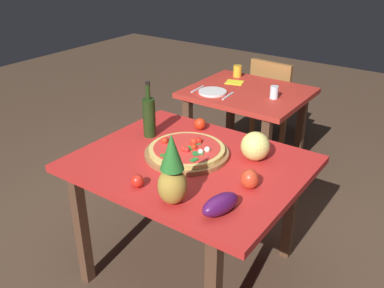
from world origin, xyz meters
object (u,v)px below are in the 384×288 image
Objects in this scene: display_table at (190,174)px; wine_bottle at (149,116)px; tomato_by_bottle at (200,124)px; drinking_glass_juice at (237,71)px; pizza_board at (187,153)px; background_table at (247,104)px; knife_utensil at (228,96)px; dinner_plate at (213,92)px; fork_utensil at (198,89)px; tomato_at_corner at (137,181)px; drinking_glass_water at (274,92)px; pineapple_left at (172,173)px; dining_chair at (274,98)px; melon at (255,146)px; napkin_folded at (234,82)px; bell_pepper at (250,179)px; pizza at (187,149)px; eggplant at (220,204)px.

display_table is 0.46m from wine_bottle.
tomato_by_bottle is 1.17m from drinking_glass_juice.
background_table is at bearing 101.89° from pizza_board.
drinking_glass_juice is 0.52m from knife_utensil.
knife_utensil is at bearing 0.00° from dinner_plate.
fork_utensil is (-0.14, 0.00, -0.00)m from dinner_plate.
display_table is 0.39m from tomato_at_corner.
pizza_board is 1.12m from drinking_glass_water.
tomato_by_bottle is at bearing -99.64° from drinking_glass_water.
pineapple_left reaches higher than fork_utensil.
wine_bottle is at bearing -82.82° from dinner_plate.
tomato_at_corner is at bearing -55.63° from wine_bottle.
tomato_at_corner is at bearing -82.52° from knife_utensil.
knife_utensil is (-0.02, -0.83, 0.26)m from dining_chair.
drinking_glass_juice reaches higher than fork_utensil.
pineapple_left is 2.18× the size of melon.
dining_chair reaches higher than napkin_folded.
drinking_glass_juice is at bearing 77.18° from fork_utensil.
drinking_glass_juice is at bearing 121.50° from bell_pepper.
pizza is 0.48m from pineapple_left.
wine_bottle is 3.63× the size of drinking_glass_water.
drinking_glass_water is at bearing 72.44° from wine_bottle.
drinking_glass_water reaches higher than display_table.
background_table is at bearing -47.03° from drinking_glass_juice.
background_table is 9.56× the size of drinking_glass_water.
display_table is 18.41× the size of tomato_at_corner.
drinking_glass_juice is at bearing 110.39° from display_table.
background_table is 1.21m from pizza.
drinking_glass_water is at bearing 12.95° from fork_utensil.
dinner_plate is (-0.89, 1.06, -0.04)m from bell_pepper.
eggplant is 1.43× the size of napkin_folded.
wine_bottle reaches higher than eggplant.
eggplant reaches higher than display_table.
background_table is 1.20m from pizza_board.
eggplant is (0.39, -0.32, 0.13)m from display_table.
pizza is at bearing 103.57° from dining_chair.
display_table is 3.51× the size of wine_bottle.
pizza reaches higher than knife_utensil.
pineapple_left reaches higher than knife_utensil.
melon reaches higher than background_table.
pizza_board is 1.11× the size of pizza.
fork_utensil is at bearing 121.39° from pizza.
pizza_board is 0.49m from pineapple_left.
background_table is 4.11× the size of dinner_plate.
dinner_plate is (-0.77, 0.79, -0.07)m from melon.
melon reaches higher than drinking_glass_juice.
pizza is 1.12m from drinking_glass_water.
drinking_glass_juice is 0.55× the size of fork_utensil.
pizza is at bearing 167.84° from bell_pepper.
dining_chair reaches higher than tomato_at_corner.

